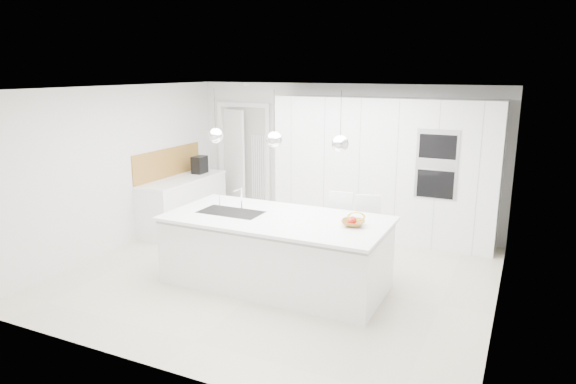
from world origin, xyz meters
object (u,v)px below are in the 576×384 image
at_px(espresso_machine, 200,165).
at_px(bar_stool_right, 364,236).
at_px(island_base, 275,253).
at_px(bar_stool_left, 337,233).
at_px(fruit_bowl, 353,223).

height_order(espresso_machine, bar_stool_right, espresso_machine).
height_order(island_base, espresso_machine, espresso_machine).
height_order(island_base, bar_stool_right, bar_stool_right).
xyz_separation_m(island_base, bar_stool_left, (0.55, 0.80, 0.11)).
bearing_deg(bar_stool_left, espresso_machine, 155.31).
distance_m(island_base, bar_stool_left, 0.98).
relative_size(island_base, bar_stool_right, 2.62).
bearing_deg(island_base, bar_stool_right, 42.87).
bearing_deg(bar_stool_left, island_base, -127.77).
xyz_separation_m(bar_stool_left, bar_stool_right, (0.37, 0.05, -0.01)).
bearing_deg(island_base, bar_stool_left, 55.76).
distance_m(espresso_machine, bar_stool_right, 3.67).
xyz_separation_m(fruit_bowl, bar_stool_left, (-0.45, 0.69, -0.39)).
bearing_deg(espresso_machine, bar_stool_right, -19.72).
relative_size(island_base, espresso_machine, 9.04).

